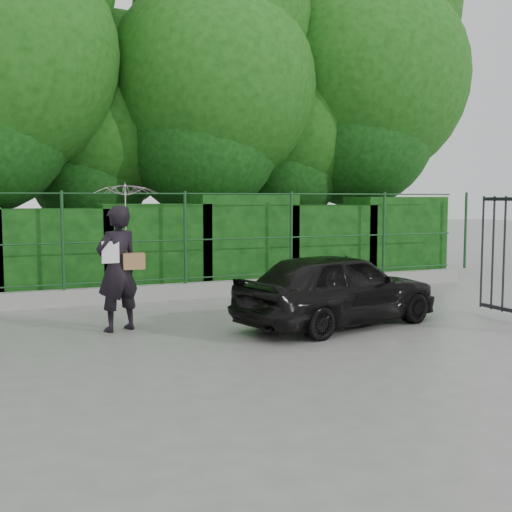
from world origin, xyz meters
name	(u,v)px	position (x,y,z in m)	size (l,w,h in m)	color
ground	(258,350)	(0.00, 0.00, 0.00)	(80.00, 80.00, 0.00)	gray
kerb	(166,292)	(0.00, 4.50, 0.15)	(14.00, 0.25, 0.30)	#9E9E99
fence	(176,238)	(0.22, 4.50, 1.20)	(14.13, 0.06, 1.80)	#18411E
hedge	(156,247)	(0.06, 5.50, 0.94)	(14.20, 1.20, 2.03)	black
trees	(174,87)	(1.14, 7.74, 4.62)	(17.10, 6.15, 8.08)	black
woman	(123,235)	(-1.33, 1.97, 1.42)	(1.02, 0.96, 2.20)	black
car	(338,288)	(1.77, 0.99, 0.58)	(1.38, 3.42, 1.17)	black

